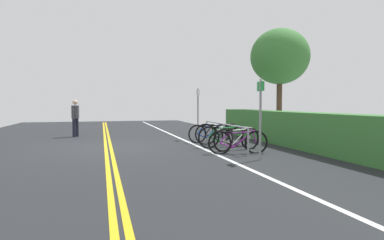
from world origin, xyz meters
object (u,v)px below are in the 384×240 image
(bicycle_0, at_px, (210,133))
(bicycle_2, at_px, (225,137))
(pedestrian, at_px, (75,116))
(tree_near_left, at_px, (280,57))
(sign_post_near, at_px, (198,108))
(bicycle_4, at_px, (238,142))
(bike_rack, at_px, (224,129))
(bicycle_1, at_px, (219,134))
(sign_post_far, at_px, (260,111))
(bicycle_3, at_px, (237,139))

(bicycle_0, xyz_separation_m, bicycle_2, (1.43, 0.04, 0.02))
(pedestrian, distance_m, tree_near_left, 9.71)
(pedestrian, xyz_separation_m, sign_post_near, (2.23, 4.86, 0.33))
(bicycle_4, xyz_separation_m, tree_near_left, (-5.35, 4.40, 3.31))
(bike_rack, bearing_deg, tree_near_left, 132.38)
(bicycle_2, distance_m, sign_post_near, 2.80)
(bicycle_0, distance_m, bicycle_4, 2.86)
(bicycle_4, bearing_deg, bicycle_1, 174.52)
(bike_rack, xyz_separation_m, sign_post_far, (2.60, -0.01, 0.66))
(sign_post_far, height_order, tree_near_left, tree_near_left)
(bicycle_3, bearing_deg, pedestrian, -137.55)
(bicycle_1, height_order, sign_post_near, sign_post_near)
(bike_rack, height_order, tree_near_left, tree_near_left)
(bike_rack, xyz_separation_m, sign_post_near, (-2.62, -0.14, 0.65))
(bicycle_1, height_order, bicycle_2, bicycle_1)
(bicycle_1, relative_size, sign_post_far, 0.80)
(pedestrian, bearing_deg, sign_post_near, 65.35)
(pedestrian, height_order, tree_near_left, tree_near_left)
(bicycle_2, relative_size, tree_near_left, 0.37)
(bicycle_4, bearing_deg, bicycle_0, 178.22)
(bicycle_0, bearing_deg, sign_post_near, -175.11)
(bicycle_0, relative_size, sign_post_near, 0.82)
(bicycle_1, xyz_separation_m, bicycle_3, (1.48, 0.05, -0.03))
(bicycle_1, relative_size, sign_post_near, 0.81)
(sign_post_far, bearing_deg, sign_post_near, -178.54)
(bicycle_2, distance_m, sign_post_far, 2.72)
(bike_rack, distance_m, bicycle_1, 0.75)
(bicycle_3, distance_m, sign_post_far, 2.05)
(bicycle_4, bearing_deg, bicycle_3, 159.51)
(bicycle_2, distance_m, bicycle_3, 0.75)
(bicycle_0, distance_m, pedestrian, 6.07)
(bike_rack, relative_size, bicycle_0, 2.27)
(bike_rack, bearing_deg, bicycle_3, 10.00)
(bike_rack, xyz_separation_m, pedestrian, (-4.85, -5.00, 0.32))
(bicycle_1, height_order, pedestrian, pedestrian)
(bicycle_1, xyz_separation_m, sign_post_far, (3.31, -0.09, 0.88))
(pedestrian, height_order, sign_post_far, sign_post_far)
(bicycle_1, relative_size, bicycle_4, 0.95)
(bike_rack, relative_size, bicycle_2, 2.08)
(bicycle_3, height_order, sign_post_far, sign_post_far)
(bicycle_1, distance_m, sign_post_near, 2.11)
(bicycle_2, relative_size, pedestrian, 1.14)
(bicycle_1, height_order, bicycle_3, bicycle_1)
(bicycle_0, height_order, tree_near_left, tree_near_left)
(bicycle_2, bearing_deg, bicycle_1, 174.10)
(tree_near_left, bearing_deg, bicycle_2, -47.39)
(pedestrian, bearing_deg, bicycle_0, 55.27)
(bicycle_2, bearing_deg, sign_post_far, -0.28)
(bicycle_0, xyz_separation_m, bicycle_1, (0.70, 0.12, 0.03))
(bike_rack, xyz_separation_m, bicycle_3, (0.76, 0.13, -0.25))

